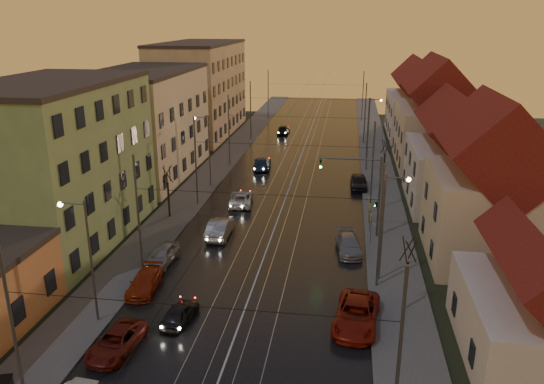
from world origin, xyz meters
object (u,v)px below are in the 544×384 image
at_px(street_lamp_3, 370,121).
at_px(traffic_light_mast, 368,186).
at_px(street_lamp_1, 387,218).
at_px(driving_car_1, 220,228).
at_px(driving_car_4, 283,130).
at_px(driving_car_3, 262,163).
at_px(parked_right_1, 349,245).
at_px(parked_right_2, 359,182).
at_px(parked_left_1, 116,342).
at_px(driving_car_0, 180,313).
at_px(parked_left_3, 162,255).
at_px(parked_right_0, 356,314).
at_px(street_lamp_2, 206,144).
at_px(parked_left_2, 145,282).
at_px(driving_car_2, 241,199).
at_px(street_lamp_0, 85,250).

relative_size(street_lamp_3, traffic_light_mast, 1.11).
bearing_deg(street_lamp_1, street_lamp_3, 90.00).
height_order(street_lamp_1, driving_car_1, street_lamp_1).
height_order(traffic_light_mast, driving_car_4, traffic_light_mast).
height_order(driving_car_3, parked_right_1, driving_car_3).
height_order(parked_right_1, parked_right_2, parked_right_2).
bearing_deg(parked_right_2, parked_left_1, -114.61).
distance_m(driving_car_3, parked_right_2, 13.48).
distance_m(driving_car_0, parked_left_3, 8.72).
bearing_deg(parked_right_0, traffic_light_mast, 93.09).
relative_size(street_lamp_2, driving_car_0, 2.22).
relative_size(traffic_light_mast, parked_left_1, 1.63).
relative_size(street_lamp_1, parked_left_2, 1.85).
bearing_deg(street_lamp_2, driving_car_1, -71.09).
distance_m(driving_car_0, parked_left_2, 5.07).
relative_size(street_lamp_1, driving_car_2, 1.67).
bearing_deg(driving_car_0, street_lamp_1, -143.69).
bearing_deg(parked_left_2, driving_car_1, 69.74).
distance_m(street_lamp_2, parked_right_2, 17.29).
distance_m(driving_car_3, parked_left_1, 38.87).
xyz_separation_m(driving_car_2, parked_left_3, (-3.37, -14.03, 0.05)).
bearing_deg(parked_right_2, driving_car_3, 150.28).
relative_size(driving_car_4, parked_left_3, 1.05).
xyz_separation_m(parked_left_2, parked_right_0, (14.50, -2.38, 0.15)).
bearing_deg(parked_left_2, parked_left_3, 89.22).
xyz_separation_m(street_lamp_0, street_lamp_2, (0.00, 28.00, 0.00)).
bearing_deg(driving_car_2, street_lamp_2, -55.63).
bearing_deg(street_lamp_0, driving_car_1, 71.84).
relative_size(driving_car_1, driving_car_3, 0.95).
distance_m(driving_car_2, parked_right_0, 23.60).
bearing_deg(street_lamp_0, driving_car_0, 7.44).
distance_m(driving_car_1, driving_car_4, 42.64).
height_order(street_lamp_3, driving_car_2, street_lamp_3).
height_order(traffic_light_mast, driving_car_3, traffic_light_mast).
bearing_deg(driving_car_2, parked_right_0, 111.37).
height_order(street_lamp_0, driving_car_2, street_lamp_0).
bearing_deg(parked_left_2, street_lamp_0, -116.23).
bearing_deg(street_lamp_2, parked_left_3, -85.59).
xyz_separation_m(street_lamp_1, driving_car_1, (-13.52, 6.31, -4.09)).
distance_m(street_lamp_3, parked_right_2, 14.99).
xyz_separation_m(traffic_light_mast, driving_car_0, (-11.72, -15.30, -3.98)).
xyz_separation_m(driving_car_1, parked_right_0, (11.55, -12.45, -0.02)).
height_order(driving_car_0, driving_car_2, driving_car_2).
bearing_deg(traffic_light_mast, parked_left_2, -142.56).
distance_m(street_lamp_2, driving_car_1, 15.04).
height_order(street_lamp_3, driving_car_0, street_lamp_3).
height_order(driving_car_0, parked_right_1, parked_right_1).
xyz_separation_m(parked_right_0, parked_right_1, (-0.52, 10.75, -0.12)).
xyz_separation_m(street_lamp_3, parked_right_0, (-1.97, -42.14, -4.11)).
height_order(parked_left_1, parked_right_2, parked_right_2).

